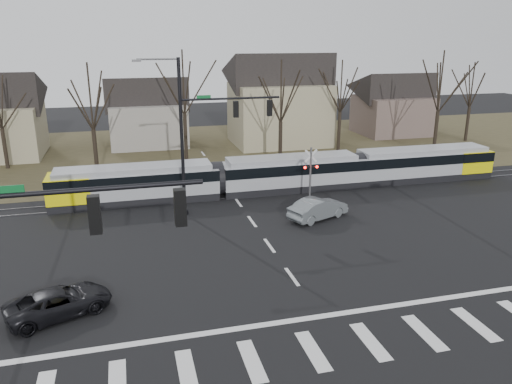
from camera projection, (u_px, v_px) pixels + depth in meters
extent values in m
plane|color=black|center=(306.00, 296.00, 22.94)|extent=(140.00, 140.00, 0.00)
cube|color=#38331E|center=(200.00, 150.00, 52.45)|extent=(140.00, 28.00, 0.01)
cube|color=silver|center=(117.00, 383.00, 17.20)|extent=(0.60, 2.60, 0.01)
cube|color=silver|center=(187.00, 372.00, 17.78)|extent=(0.60, 2.60, 0.01)
cube|color=silver|center=(252.00, 361.00, 18.37)|extent=(0.60, 2.60, 0.01)
cube|color=silver|center=(313.00, 351.00, 18.96)|extent=(0.60, 2.60, 0.01)
cube|color=silver|center=(370.00, 341.00, 19.54)|extent=(0.60, 2.60, 0.01)
cube|color=silver|center=(424.00, 332.00, 20.13)|extent=(0.60, 2.60, 0.01)
cube|color=silver|center=(475.00, 324.00, 20.71)|extent=(0.60, 2.60, 0.01)
cube|color=silver|center=(321.00, 316.00, 21.28)|extent=(28.00, 0.35, 0.01)
cube|color=silver|center=(292.00, 277.00, 24.78)|extent=(0.18, 2.00, 0.01)
cube|color=silver|center=(269.00, 245.00, 28.47)|extent=(0.18, 2.00, 0.01)
cube|color=silver|center=(252.00, 221.00, 32.16)|extent=(0.18, 2.00, 0.01)
cube|color=silver|center=(238.00, 202.00, 35.85)|extent=(0.18, 2.00, 0.01)
cube|color=silver|center=(227.00, 187.00, 39.54)|extent=(0.18, 2.00, 0.01)
cube|color=silver|center=(218.00, 174.00, 43.23)|extent=(0.18, 2.00, 0.01)
cube|color=silver|center=(210.00, 163.00, 46.92)|extent=(0.18, 2.00, 0.01)
cube|color=silver|center=(203.00, 154.00, 50.61)|extent=(0.18, 2.00, 0.01)
cube|color=#59595E|center=(235.00, 197.00, 36.86)|extent=(90.00, 0.12, 0.06)
cube|color=#59595E|center=(231.00, 192.00, 38.15)|extent=(90.00, 0.12, 0.06)
cube|color=gray|center=(135.00, 184.00, 35.57)|extent=(11.80, 2.54, 2.65)
cube|color=black|center=(135.00, 177.00, 35.41)|extent=(11.82, 2.58, 0.77)
cube|color=#F1E507|center=(69.00, 188.00, 34.46)|extent=(2.90, 2.60, 1.77)
cube|color=gray|center=(292.00, 173.00, 38.45)|extent=(10.89, 2.54, 2.65)
cube|color=black|center=(292.00, 166.00, 38.29)|extent=(10.91, 2.58, 0.77)
cube|color=gray|center=(422.00, 164.00, 41.22)|extent=(11.80, 2.54, 2.65)
cube|color=black|center=(422.00, 158.00, 41.06)|extent=(11.82, 2.58, 0.77)
cube|color=#F1E507|center=(468.00, 160.00, 42.28)|extent=(2.90, 2.60, 1.77)
imported|color=slate|center=(318.00, 208.00, 32.49)|extent=(4.51, 5.30, 1.40)
imported|color=black|center=(59.00, 302.00, 21.25)|extent=(5.05, 5.76, 1.21)
cylinder|color=black|center=(79.00, 190.00, 12.99)|extent=(6.50, 0.14, 0.14)
cube|color=#0C5926|center=(5.00, 190.00, 12.52)|extent=(0.90, 0.03, 0.22)
cube|color=black|center=(95.00, 215.00, 13.28)|extent=(0.32, 0.32, 1.05)
sphere|color=#FF0C07|center=(93.00, 203.00, 13.18)|extent=(0.22, 0.22, 0.22)
cube|color=black|center=(180.00, 207.00, 13.84)|extent=(0.32, 0.32, 1.05)
sphere|color=#FF0C07|center=(180.00, 196.00, 13.74)|extent=(0.22, 0.22, 0.22)
cylinder|color=black|center=(182.00, 139.00, 31.96)|extent=(0.22, 0.22, 10.20)
cylinder|color=black|center=(185.00, 212.00, 33.45)|extent=(0.44, 0.44, 0.30)
cylinder|color=black|center=(231.00, 98.00, 32.01)|extent=(6.50, 0.14, 0.14)
cube|color=#0C5926|center=(204.00, 97.00, 31.54)|extent=(0.90, 0.03, 0.22)
cube|color=black|center=(236.00, 109.00, 32.30)|extent=(0.32, 0.32, 1.05)
sphere|color=#FF0C07|center=(236.00, 104.00, 32.20)|extent=(0.22, 0.22, 0.22)
cube|color=black|center=(270.00, 108.00, 32.85)|extent=(0.32, 0.32, 1.05)
sphere|color=#FF0C07|center=(270.00, 103.00, 32.75)|extent=(0.22, 0.22, 0.22)
cube|color=#59595B|center=(136.00, 61.00, 29.88)|extent=(0.55, 0.22, 0.14)
cylinder|color=#59595B|center=(310.00, 175.00, 35.37)|extent=(0.14, 0.14, 4.00)
cylinder|color=#59595B|center=(309.00, 201.00, 35.94)|extent=(0.36, 0.36, 0.20)
cube|color=silver|center=(311.00, 156.00, 34.95)|extent=(0.95, 0.04, 0.95)
cube|color=silver|center=(311.00, 156.00, 34.95)|extent=(0.95, 0.04, 0.95)
cube|color=black|center=(311.00, 167.00, 35.19)|extent=(1.00, 0.10, 0.12)
sphere|color=#FF0C07|center=(305.00, 168.00, 35.00)|extent=(0.18, 0.18, 0.18)
sphere|color=#FF0C07|center=(317.00, 167.00, 35.22)|extent=(0.18, 0.18, 0.18)
cube|color=gray|center=(148.00, 124.00, 54.25)|extent=(8.00, 7.00, 4.50)
cube|color=gray|center=(279.00, 114.00, 54.60)|extent=(10.00, 8.00, 6.50)
cube|color=brown|center=(392.00, 115.00, 60.41)|extent=(8.00, 7.00, 4.50)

